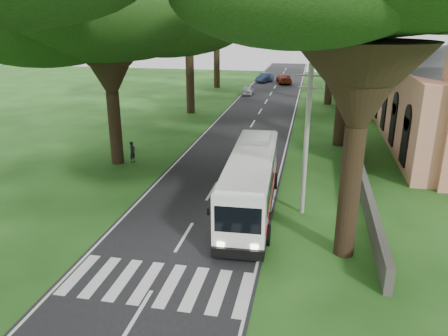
% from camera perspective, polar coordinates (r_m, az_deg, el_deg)
% --- Properties ---
extents(ground, '(140.00, 140.00, 0.00)m').
position_cam_1_polar(ground, '(19.91, -6.87, -11.65)').
color(ground, '#1B4413').
rests_on(ground, ground).
extents(road, '(8.00, 120.00, 0.04)m').
position_cam_1_polar(road, '(42.76, 3.59, 5.48)').
color(road, black).
rests_on(road, ground).
extents(crosswalk, '(8.00, 3.00, 0.01)m').
position_cam_1_polar(crosswalk, '(18.33, -8.87, -14.76)').
color(crosswalk, silver).
rests_on(crosswalk, ground).
extents(property_wall, '(0.35, 50.00, 1.20)m').
position_cam_1_polar(property_wall, '(41.40, 15.88, 5.16)').
color(property_wall, '#383533').
rests_on(property_wall, ground).
extents(pole_near, '(1.60, 0.24, 8.00)m').
position_cam_1_polar(pole_near, '(22.94, 10.71, 3.76)').
color(pole_near, gray).
rests_on(pole_near, ground).
extents(pole_mid, '(1.60, 0.24, 8.00)m').
position_cam_1_polar(pole_mid, '(42.56, 11.39, 10.81)').
color(pole_mid, gray).
rests_on(pole_mid, ground).
extents(pole_far, '(1.60, 0.24, 8.00)m').
position_cam_1_polar(pole_far, '(62.43, 11.64, 13.39)').
color(pole_far, gray).
rests_on(pole_far, ground).
extents(tree_l_mida, '(15.83, 15.83, 13.88)m').
position_cam_1_polar(tree_l_mida, '(31.28, -15.25, 19.15)').
color(tree_l_mida, black).
rests_on(tree_l_mida, ground).
extents(tree_r_mida, '(14.04, 14.04, 14.34)m').
position_cam_1_polar(tree_r_mida, '(36.23, 16.24, 20.23)').
color(tree_r_mida, black).
rests_on(tree_r_mida, ground).
extents(tree_r_midb, '(12.78, 12.78, 14.23)m').
position_cam_1_polar(tree_r_midb, '(54.18, 14.34, 19.95)').
color(tree_r_midb, black).
rests_on(tree_r_midb, ground).
extents(tree_r_far, '(15.53, 15.53, 15.77)m').
position_cam_1_polar(tree_r_far, '(72.22, 14.72, 20.44)').
color(tree_r_far, black).
rests_on(tree_r_far, ground).
extents(coach_bus, '(2.95, 11.13, 3.25)m').
position_cam_1_polar(coach_bus, '(23.66, 3.54, -1.65)').
color(coach_bus, white).
rests_on(coach_bus, ground).
extents(distant_car_a, '(1.43, 3.52, 1.20)m').
position_cam_1_polar(distant_car_a, '(60.08, 3.13, 10.11)').
color(distant_car_a, '#9D9DA2').
rests_on(distant_car_a, road).
extents(distant_car_b, '(2.78, 4.54, 1.41)m').
position_cam_1_polar(distant_car_b, '(72.19, 5.37, 11.69)').
color(distant_car_b, navy).
rests_on(distant_car_b, road).
extents(distant_car_c, '(3.06, 5.48, 1.50)m').
position_cam_1_polar(distant_car_c, '(71.02, 7.84, 11.51)').
color(distant_car_c, maroon).
rests_on(distant_car_c, road).
extents(pedestrian, '(0.48, 0.63, 1.55)m').
position_cam_1_polar(pedestrian, '(32.58, -11.86, 2.08)').
color(pedestrian, black).
rests_on(pedestrian, ground).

